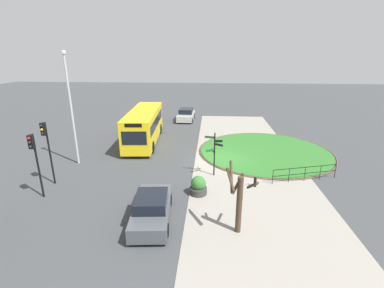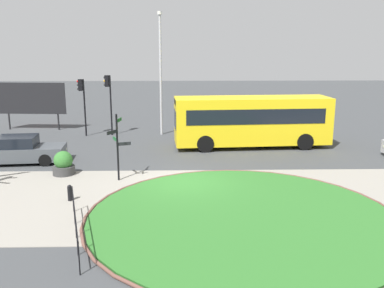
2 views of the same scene
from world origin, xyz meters
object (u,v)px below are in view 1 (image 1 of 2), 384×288
at_px(bus_yellow, 144,125).
at_px(bollard_foreground, 255,182).
at_px(lamppost_tall, 71,106).
at_px(traffic_light_near, 46,140).
at_px(car_near_lane, 152,208).
at_px(car_far_lane, 186,115).
at_px(signpost_directional, 214,151).
at_px(street_tree_bare, 239,199).
at_px(traffic_light_far, 34,152).
at_px(planter_near_signpost, 198,186).

bearing_deg(bus_yellow, bollard_foreground, 42.48).
distance_m(bollard_foreground, lamppost_tall, 14.03).
xyz_separation_m(bollard_foreground, traffic_light_near, (-0.58, 13.03, 2.67)).
bearing_deg(bollard_foreground, car_near_lane, 125.22).
bearing_deg(bollard_foreground, car_far_lane, 18.67).
distance_m(signpost_directional, street_tree_bare, 6.40).
height_order(car_far_lane, traffic_light_far, traffic_light_far).
height_order(signpost_directional, car_far_lane, signpost_directional).
xyz_separation_m(bus_yellow, street_tree_bare, (-13.48, -7.67, 0.11)).
height_order(bollard_foreground, bus_yellow, bus_yellow).
bearing_deg(bus_yellow, street_tree_bare, 25.61).
xyz_separation_m(bus_yellow, lamppost_tall, (-5.70, 3.87, 2.81)).
xyz_separation_m(traffic_light_far, lamppost_tall, (5.35, 0.35, 1.61)).
xyz_separation_m(bollard_foreground, lamppost_tall, (3.02, 13.07, 4.11)).
height_order(traffic_light_far, lamppost_tall, lamppost_tall).
relative_size(traffic_light_near, lamppost_tall, 0.50).
bearing_deg(signpost_directional, lamppost_tall, 82.01).
bearing_deg(street_tree_bare, signpost_directional, 9.90).
relative_size(traffic_light_near, traffic_light_far, 1.06).
distance_m(bus_yellow, car_near_lane, 13.29).
bearing_deg(bollard_foreground, traffic_light_far, 100.38).
height_order(car_far_lane, planter_near_signpost, car_far_lane).
bearing_deg(traffic_light_near, street_tree_bare, 73.83).
bearing_deg(traffic_light_far, traffic_light_near, -173.13).
relative_size(traffic_light_near, street_tree_bare, 1.18).
xyz_separation_m(signpost_directional, traffic_light_far, (-3.88, 10.09, 1.03)).
bearing_deg(street_tree_bare, lamppost_tall, 56.03).
xyz_separation_m(car_near_lane, street_tree_bare, (-0.68, -4.25, 1.09)).
distance_m(bollard_foreground, street_tree_bare, 5.19).
bearing_deg(street_tree_bare, traffic_light_far, 77.78).
distance_m(car_far_lane, traffic_light_near, 19.96).
distance_m(car_near_lane, lamppost_tall, 10.86).
relative_size(car_near_lane, planter_near_signpost, 3.92).
height_order(bus_yellow, planter_near_signpost, bus_yellow).
distance_m(car_far_lane, lamppost_tall, 16.94).
bearing_deg(planter_near_signpost, traffic_light_near, 86.15).
bearing_deg(signpost_directional, bus_yellow, 42.51).
relative_size(bus_yellow, car_near_lane, 2.07).
xyz_separation_m(traffic_light_near, planter_near_signpost, (-0.64, -9.47, -2.50)).
distance_m(car_near_lane, street_tree_bare, 4.44).
height_order(bollard_foreground, car_far_lane, car_far_lane).
height_order(traffic_light_near, planter_near_signpost, traffic_light_near).
distance_m(car_far_lane, traffic_light_far, 21.48).
height_order(traffic_light_near, street_tree_bare, traffic_light_near).
distance_m(traffic_light_far, street_tree_bare, 11.50).
xyz_separation_m(car_far_lane, traffic_light_far, (-20.31, 6.64, 2.17)).
relative_size(bollard_foreground, car_far_lane, 0.15).
relative_size(bollard_foreground, traffic_light_near, 0.16).
height_order(bus_yellow, car_near_lane, bus_yellow).
relative_size(lamppost_tall, street_tree_bare, 2.37).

